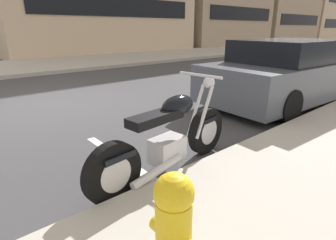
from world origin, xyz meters
name	(u,v)px	position (x,y,z in m)	size (l,w,h in m)	color
ground_plane	(42,106)	(0.00, 0.00, 0.00)	(260.00, 260.00, 0.00)	#3D3D3F
sidewalk_far_curb	(197,53)	(12.00, 6.68, 0.07)	(120.00, 5.00, 0.14)	#ADA89E
parking_stall_stripe	(128,163)	(0.00, -3.58, 0.00)	(0.12, 2.20, 0.01)	silver
parked_motorcycle	(169,139)	(0.26, -4.08, 0.43)	(2.17, 0.64, 1.12)	black
parked_car_near_corner	(291,72)	(4.62, -3.34, 0.67)	(4.76, 2.11, 1.40)	#4C515B
fire_hydrant	(174,226)	(-0.74, -5.28, 0.53)	(0.24, 0.36, 0.74)	gold
townhouse_near_left	(308,5)	(44.40, 14.23, 5.06)	(14.38, 10.57, 10.12)	beige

